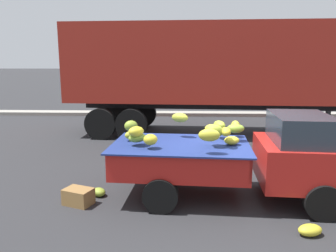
{
  "coord_description": "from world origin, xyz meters",
  "views": [
    {
      "loc": [
        -1.36,
        -6.46,
        2.68
      ],
      "look_at": [
        -1.6,
        0.04,
        1.4
      ],
      "focal_mm": 35.54,
      "sensor_mm": 36.0,
      "label": 1
    }
  ],
  "objects_px": {
    "fallen_banana_bunch_by_wheel": "(310,230)",
    "produce_crate": "(78,197)",
    "semi_trailer": "(234,65)",
    "fallen_banana_bunch_near_tailgate": "(99,192)",
    "pickup_truck": "(276,156)"
  },
  "relations": [
    {
      "from": "fallen_banana_bunch_by_wheel",
      "to": "produce_crate",
      "type": "distance_m",
      "value": 4.08
    },
    {
      "from": "semi_trailer",
      "to": "fallen_banana_bunch_near_tailgate",
      "type": "relative_size",
      "value": 39.62
    },
    {
      "from": "fallen_banana_bunch_near_tailgate",
      "to": "produce_crate",
      "type": "relative_size",
      "value": 0.59
    },
    {
      "from": "fallen_banana_bunch_near_tailgate",
      "to": "fallen_banana_bunch_by_wheel",
      "type": "distance_m",
      "value": 3.93
    },
    {
      "from": "semi_trailer",
      "to": "fallen_banana_bunch_by_wheel",
      "type": "relative_size",
      "value": 31.12
    },
    {
      "from": "fallen_banana_bunch_near_tailgate",
      "to": "fallen_banana_bunch_by_wheel",
      "type": "height_order",
      "value": "fallen_banana_bunch_by_wheel"
    },
    {
      "from": "fallen_banana_bunch_by_wheel",
      "to": "produce_crate",
      "type": "xyz_separation_m",
      "value": [
        -3.95,
        1.01,
        0.06
      ]
    },
    {
      "from": "semi_trailer",
      "to": "fallen_banana_bunch_by_wheel",
      "type": "bearing_deg",
      "value": -85.94
    },
    {
      "from": "semi_trailer",
      "to": "produce_crate",
      "type": "xyz_separation_m",
      "value": [
        -3.85,
        -6.26,
        -2.39
      ]
    },
    {
      "from": "pickup_truck",
      "to": "fallen_banana_bunch_by_wheel",
      "type": "relative_size",
      "value": 12.36
    },
    {
      "from": "pickup_truck",
      "to": "semi_trailer",
      "type": "distance_m",
      "value": 6.14
    },
    {
      "from": "fallen_banana_bunch_near_tailgate",
      "to": "semi_trailer",
      "type": "bearing_deg",
      "value": 58.67
    },
    {
      "from": "fallen_banana_bunch_by_wheel",
      "to": "pickup_truck",
      "type": "bearing_deg",
      "value": 97.9
    },
    {
      "from": "semi_trailer",
      "to": "pickup_truck",
      "type": "bearing_deg",
      "value": -87.58
    },
    {
      "from": "produce_crate",
      "to": "fallen_banana_bunch_by_wheel",
      "type": "bearing_deg",
      "value": -14.31
    }
  ]
}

